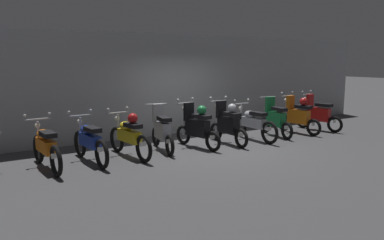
% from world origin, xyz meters
% --- Properties ---
extents(ground_plane, '(80.00, 80.00, 0.00)m').
position_xyz_m(ground_plane, '(0.00, 0.00, 0.00)').
color(ground_plane, '#424244').
extents(back_wall, '(16.56, 0.30, 3.08)m').
position_xyz_m(back_wall, '(0.00, 2.33, 1.54)').
color(back_wall, '#9EA0A3').
rests_on(back_wall, ground).
extents(motorbike_slot_0, '(0.59, 1.95, 1.15)m').
position_xyz_m(motorbike_slot_0, '(-4.28, 0.17, 0.49)').
color(motorbike_slot_0, black).
rests_on(motorbike_slot_0, ground).
extents(motorbike_slot_1, '(0.59, 1.95, 1.15)m').
position_xyz_m(motorbike_slot_1, '(-3.33, 0.23, 0.49)').
color(motorbike_slot_1, black).
rests_on(motorbike_slot_1, ground).
extents(motorbike_slot_2, '(0.59, 1.95, 1.15)m').
position_xyz_m(motorbike_slot_2, '(-2.38, 0.21, 0.53)').
color(motorbike_slot_2, black).
rests_on(motorbike_slot_2, ground).
extents(motorbike_slot_3, '(0.56, 1.67, 1.18)m').
position_xyz_m(motorbike_slot_3, '(-1.42, 0.37, 0.52)').
color(motorbike_slot_3, black).
rests_on(motorbike_slot_3, ground).
extents(motorbike_slot_4, '(0.58, 1.67, 1.29)m').
position_xyz_m(motorbike_slot_4, '(-0.48, 0.18, 0.57)').
color(motorbike_slot_4, black).
rests_on(motorbike_slot_4, ground).
extents(motorbike_slot_5, '(0.59, 1.68, 1.29)m').
position_xyz_m(motorbike_slot_5, '(0.48, 0.10, 0.57)').
color(motorbike_slot_5, black).
rests_on(motorbike_slot_5, ground).
extents(motorbike_slot_6, '(0.59, 1.95, 1.15)m').
position_xyz_m(motorbike_slot_6, '(1.43, 0.14, 0.49)').
color(motorbike_slot_6, black).
rests_on(motorbike_slot_6, ground).
extents(motorbike_slot_7, '(0.56, 1.67, 1.18)m').
position_xyz_m(motorbike_slot_7, '(2.39, 0.23, 0.52)').
color(motorbike_slot_7, black).
rests_on(motorbike_slot_7, ground).
extents(motorbike_slot_8, '(0.59, 1.68, 1.29)m').
position_xyz_m(motorbike_slot_8, '(3.33, 0.20, 0.57)').
color(motorbike_slot_8, black).
rests_on(motorbike_slot_8, ground).
extents(motorbike_slot_9, '(0.58, 1.67, 1.29)m').
position_xyz_m(motorbike_slot_9, '(4.27, 0.21, 0.53)').
color(motorbike_slot_9, black).
rests_on(motorbike_slot_9, ground).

